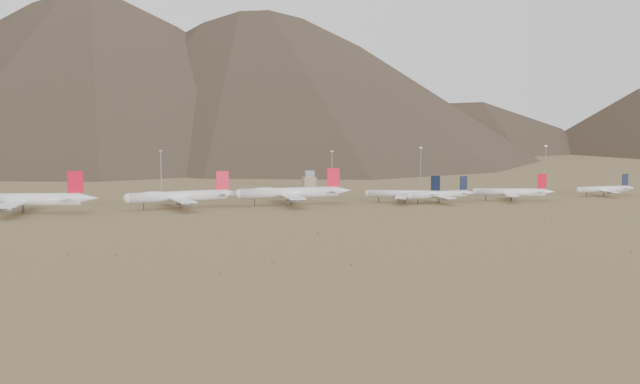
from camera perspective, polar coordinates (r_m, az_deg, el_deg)
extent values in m
plane|color=olive|center=(455.63, -0.80, -1.33)|extent=(3000.00, 3000.00, 0.00)
cylinder|color=white|center=(474.84, -18.64, -0.45)|extent=(60.50, 17.69, 6.24)
cone|color=white|center=(467.00, -14.63, -0.38)|extent=(11.75, 7.60, 5.62)
cube|color=white|center=(475.26, -18.77, -0.57)|extent=(20.08, 56.21, 0.78)
cube|color=white|center=(467.96, -15.21, -0.36)|extent=(9.36, 21.70, 0.37)
cube|color=red|center=(467.44, -15.38, 0.61)|extent=(7.82, 2.05, 11.08)
cylinder|color=black|center=(476.59, -18.43, -1.06)|extent=(0.50, 0.50, 4.23)
cylinder|color=black|center=(473.60, -18.53, -1.10)|extent=(0.50, 0.50, 4.23)
cylinder|color=slate|center=(486.04, -18.42, -0.60)|extent=(6.47, 3.91, 2.81)
cylinder|color=slate|center=(464.83, -19.13, -0.91)|extent=(6.47, 3.91, 2.81)
cylinder|color=slate|center=(495.62, -18.13, -0.48)|extent=(6.47, 3.91, 2.81)
cylinder|color=slate|center=(455.31, -19.47, -1.05)|extent=(6.47, 3.91, 2.81)
cylinder|color=white|center=(478.92, -9.05, -0.27)|extent=(53.59, 14.73, 5.52)
sphere|color=white|center=(472.62, -12.18, -0.41)|extent=(5.41, 5.41, 5.41)
cone|color=white|center=(487.59, -5.66, -0.07)|extent=(10.34, 6.57, 4.97)
cube|color=white|center=(478.73, -9.17, -0.38)|extent=(16.93, 49.73, 0.69)
cube|color=white|center=(486.22, -6.14, -0.08)|extent=(7.97, 19.17, 0.33)
cube|color=red|center=(485.22, -6.27, 0.75)|extent=(6.93, 1.70, 9.80)
cylinder|color=black|center=(474.87, -11.22, -0.92)|extent=(0.36, 0.36, 3.74)
cylinder|color=black|center=(481.03, -8.96, -0.80)|extent=(0.45, 0.45, 3.74)
cylinder|color=black|center=(478.39, -8.88, -0.83)|extent=(0.45, 0.45, 3.74)
ellipsoid|color=white|center=(475.31, -10.67, -0.16)|extent=(17.56, 7.05, 3.31)
cylinder|color=slate|center=(488.29, -9.47, -0.42)|extent=(5.69, 3.38, 2.48)
cylinder|color=slate|center=(469.49, -8.86, -0.66)|extent=(5.69, 3.38, 2.48)
cylinder|color=slate|center=(496.77, -9.74, -0.32)|extent=(5.69, 3.38, 2.48)
cylinder|color=slate|center=(461.05, -8.56, -0.77)|extent=(5.69, 3.38, 2.48)
cylinder|color=white|center=(489.62, -2.00, -0.05)|extent=(55.26, 6.86, 5.70)
sphere|color=white|center=(483.91, -5.17, -0.14)|extent=(5.59, 5.59, 5.59)
cone|color=white|center=(497.70, 1.46, 0.10)|extent=(10.03, 5.34, 5.13)
cube|color=white|center=(489.45, -2.12, -0.15)|extent=(9.89, 50.73, 0.71)
cube|color=white|center=(496.41, 0.97, 0.10)|extent=(5.37, 19.31, 0.34)
cube|color=red|center=(495.42, 0.85, 0.94)|extent=(7.18, 0.66, 10.11)
cylinder|color=black|center=(485.98, -4.21, -0.67)|extent=(0.37, 0.37, 3.86)
cylinder|color=black|center=(491.76, -1.91, -0.58)|extent=(0.46, 0.46, 3.86)
cylinder|color=black|center=(489.01, -1.83, -0.62)|extent=(0.46, 0.46, 3.86)
ellipsoid|color=white|center=(486.31, -3.64, 0.09)|extent=(17.73, 4.65, 3.42)
cylinder|color=slate|center=(499.38, -2.39, -0.19)|extent=(5.57, 2.68, 2.56)
cylinder|color=slate|center=(479.83, -1.84, -0.44)|extent=(5.57, 2.68, 2.56)
cylinder|color=slate|center=(508.20, -2.63, -0.09)|extent=(5.57, 2.68, 2.56)
cylinder|color=slate|center=(471.05, -1.58, -0.55)|extent=(5.57, 2.68, 2.56)
cylinder|color=white|center=(501.02, 5.34, -0.13)|extent=(37.78, 18.35, 4.23)
sphere|color=white|center=(502.06, 3.12, -0.10)|extent=(4.15, 4.15, 4.15)
cone|color=white|center=(500.72, 7.84, -0.13)|extent=(7.93, 6.13, 3.81)
cube|color=white|center=(501.11, 5.25, -0.20)|extent=(18.15, 33.35, 0.53)
cube|color=white|center=(500.69, 7.48, -0.11)|extent=(7.96, 13.09, 0.25)
cube|color=black|center=(500.12, 7.40, 0.56)|extent=(4.85, 2.23, 8.35)
cylinder|color=black|center=(502.05, 3.78, -0.51)|extent=(0.45, 0.45, 2.90)
cylinder|color=black|center=(502.42, 5.43, -0.52)|extent=(0.56, 0.56, 2.90)
cylinder|color=black|center=(500.32, 5.42, -0.55)|extent=(0.56, 0.56, 2.90)
cylinder|color=slate|center=(510.52, 5.29, -0.21)|extent=(4.33, 3.21, 1.90)
cylinder|color=slate|center=(491.93, 5.21, -0.44)|extent=(4.33, 3.21, 1.90)
cylinder|color=white|center=(503.09, 7.55, -0.16)|extent=(36.80, 9.88, 3.98)
sphere|color=white|center=(493.87, 5.73, -0.25)|extent=(3.90, 3.90, 3.90)
cone|color=white|center=(513.98, 9.50, -0.03)|extent=(7.09, 4.61, 3.58)
cube|color=white|center=(502.78, 7.48, -0.24)|extent=(10.89, 31.94, 0.50)
cube|color=white|center=(512.37, 9.23, -0.04)|extent=(5.19, 12.31, 0.24)
cube|color=black|center=(511.45, 9.17, 0.57)|extent=(4.76, 1.13, 7.85)
cylinder|color=black|center=(496.95, 6.28, -0.61)|extent=(0.42, 0.42, 2.72)
cylinder|color=black|center=(504.68, 7.56, -0.53)|extent=(0.52, 0.52, 2.72)
cylinder|color=black|center=(502.99, 7.67, -0.55)|extent=(0.52, 0.52, 2.72)
cylinder|color=slate|center=(510.38, 6.96, -0.25)|extent=(3.91, 2.36, 1.79)
cylinder|color=slate|center=(495.43, 8.00, -0.45)|extent=(3.91, 2.36, 1.79)
cylinder|color=white|center=(521.01, 12.06, 0.00)|extent=(38.60, 15.66, 4.25)
sphere|color=white|center=(518.24, 9.93, 0.01)|extent=(4.16, 4.16, 4.16)
cone|color=white|center=(524.93, 14.42, 0.02)|extent=(7.86, 5.74, 3.82)
cube|color=white|center=(520.95, 11.97, -0.07)|extent=(15.92, 33.87, 0.53)
cube|color=white|center=(524.30, 14.09, 0.03)|extent=(7.14, 13.21, 0.25)
cube|color=red|center=(523.60, 14.02, 0.67)|extent=(4.97, 1.87, 8.38)
cylinder|color=black|center=(519.37, 10.56, -0.39)|extent=(0.45, 0.45, 2.90)
cylinder|color=black|center=(522.54, 12.12, -0.38)|extent=(0.56, 0.56, 2.90)
cylinder|color=black|center=(520.46, 12.16, -0.41)|extent=(0.56, 0.56, 2.90)
cylinder|color=slate|center=(530.28, 11.81, -0.08)|extent=(4.30, 2.98, 1.91)
cylinder|color=slate|center=(511.84, 12.14, -0.30)|extent=(4.30, 2.98, 1.91)
cylinder|color=white|center=(560.54, 17.67, 0.17)|extent=(33.31, 5.33, 3.60)
sphere|color=white|center=(551.20, 16.26, 0.13)|extent=(3.53, 3.53, 3.53)
cone|color=white|center=(571.36, 19.20, 0.26)|extent=(6.13, 3.55, 3.24)
cube|color=white|center=(560.21, 17.61, 0.12)|extent=(6.79, 28.67, 0.45)
cube|color=white|center=(569.78, 18.98, 0.26)|extent=(3.55, 10.95, 0.22)
cube|color=black|center=(568.95, 18.95, 0.76)|extent=(4.32, 0.55, 7.11)
cylinder|color=black|center=(554.26, 16.68, -0.17)|extent=(0.38, 0.38, 2.46)
cylinder|color=black|center=(561.94, 17.67, -0.12)|extent=(0.47, 0.47, 2.46)
cylinder|color=black|center=(560.48, 17.77, -0.14)|extent=(0.47, 0.47, 2.46)
cylinder|color=slate|center=(566.80, 17.15, 0.10)|extent=(3.40, 1.79, 1.62)
cylinder|color=slate|center=(553.83, 18.08, -0.05)|extent=(3.40, 1.79, 1.62)
cube|color=gray|center=(578.18, -0.71, 0.59)|extent=(8.00, 8.00, 8.00)
cube|color=slate|center=(577.66, -0.71, 1.18)|extent=(6.00, 6.00, 4.00)
cylinder|color=gray|center=(581.44, -10.14, 1.37)|extent=(0.50, 0.50, 25.00)
cube|color=gray|center=(580.61, -10.17, 2.63)|extent=(2.00, 0.60, 0.80)
cylinder|color=gray|center=(564.71, 0.77, 1.33)|extent=(0.50, 0.50, 25.00)
cube|color=gray|center=(563.85, 0.77, 2.63)|extent=(2.00, 0.60, 0.80)
cylinder|color=gray|center=(613.60, 6.46, 1.65)|extent=(0.50, 0.50, 25.00)
cube|color=gray|center=(612.81, 6.47, 2.84)|extent=(2.00, 0.60, 0.80)
cylinder|color=gray|center=(652.48, 14.23, 1.76)|extent=(0.50, 0.50, 25.00)
cube|color=gray|center=(651.74, 14.26, 2.88)|extent=(2.00, 0.60, 0.80)
ellipsoid|color=olive|center=(344.44, -15.82, -3.84)|extent=(1.08, 1.08, 0.56)
ellipsoid|color=olive|center=(445.54, -13.00, -1.61)|extent=(0.57, 0.57, 0.46)
ellipsoid|color=olive|center=(449.82, 5.66, -1.43)|extent=(0.52, 0.52, 0.38)
ellipsoid|color=olive|center=(355.84, 19.31, -3.64)|extent=(0.89, 0.89, 0.49)
ellipsoid|color=olive|center=(297.10, -6.43, -5.17)|extent=(0.82, 0.82, 0.54)
ellipsoid|color=olive|center=(310.36, 2.02, -4.63)|extent=(1.05, 1.05, 0.91)
ellipsoid|color=olive|center=(337.23, -12.89, -3.95)|extent=(1.00, 1.00, 0.72)
ellipsoid|color=olive|center=(383.65, -0.14, -2.64)|extent=(0.90, 0.90, 0.58)
ellipsoid|color=olive|center=(357.93, 13.68, -3.43)|extent=(0.62, 0.62, 0.39)
ellipsoid|color=olive|center=(315.78, 8.93, -4.57)|extent=(0.56, 0.56, 0.30)
ellipsoid|color=olive|center=(441.49, 14.58, -1.72)|extent=(0.88, 0.88, 0.50)
ellipsoid|color=olive|center=(377.29, -1.72, -2.80)|extent=(0.73, 0.73, 0.45)
ellipsoid|color=olive|center=(446.81, -1.74, -1.43)|extent=(0.79, 0.79, 0.65)
ellipsoid|color=olive|center=(343.79, -9.97, -3.73)|extent=(0.73, 0.73, 0.40)
ellipsoid|color=olive|center=(446.44, 14.21, -1.62)|extent=(0.78, 0.78, 0.54)
ellipsoid|color=olive|center=(315.31, -3.09, -4.51)|extent=(0.81, 0.81, 0.45)
ellipsoid|color=olive|center=(303.09, -1.00, -4.94)|extent=(0.60, 0.60, 0.31)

